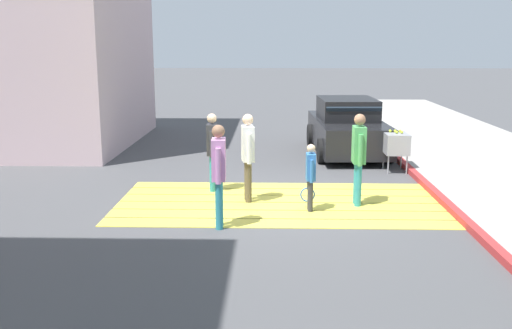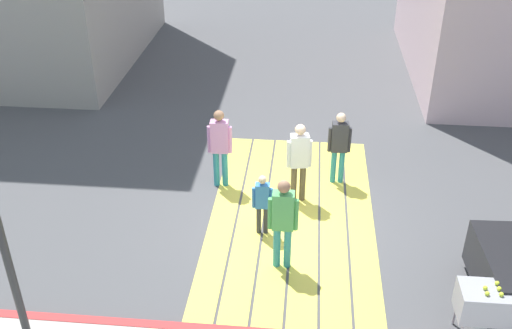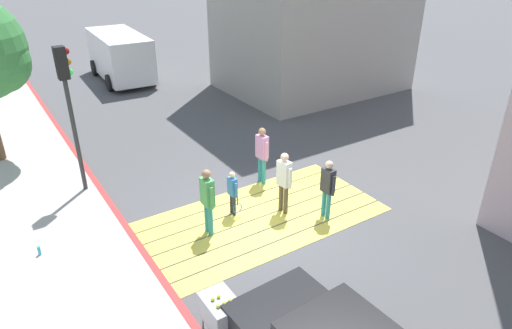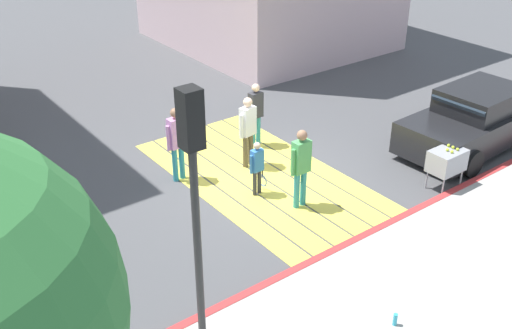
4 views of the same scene
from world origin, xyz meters
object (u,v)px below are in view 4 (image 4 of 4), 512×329
Objects in this scene: car_parked_near_curb at (475,120)px; pedestrian_child_with_racket at (257,165)px; tennis_ball_cart at (447,161)px; traffic_light_corner at (193,171)px; pedestrian_adult_trailing at (177,139)px; pedestrian_teen_behind at (301,163)px; pedestrian_adult_lead at (256,110)px; water_bottle at (395,320)px; pedestrian_adult_side at (248,127)px.

car_parked_near_curb is 3.39× the size of pedestrian_child_with_racket.
tennis_ball_cart is (-0.90, 2.30, -0.04)m from car_parked_near_curb.
traffic_light_corner is (-1.58, 9.21, 2.30)m from car_parked_near_curb.
pedestrian_adult_trailing is (3.04, 6.88, 0.31)m from car_parked_near_curb.
pedestrian_teen_behind reaches higher than tennis_ball_cart.
pedestrian_adult_trailing is 0.99× the size of pedestrian_teen_behind.
pedestrian_adult_lead reaches higher than tennis_ball_cart.
tennis_ball_cart is at bearing -61.11° from water_bottle.
car_parked_near_curb is 4.29× the size of tennis_ball_cart.
pedestrian_child_with_racket is at bearing 152.21° from pedestrian_adult_side.
traffic_light_corner is at bearing 153.23° from pedestrian_adult_trailing.
pedestrian_teen_behind is 1.40× the size of pedestrian_child_with_racket.
pedestrian_child_with_racket is at bearing -147.20° from pedestrian_adult_trailing.
pedestrian_adult_lead is 0.95× the size of pedestrian_adult_side.
tennis_ball_cart is 4.63× the size of water_bottle.
water_bottle is (-2.40, 4.35, -0.47)m from tennis_ball_cart.
pedestrian_teen_behind is (-2.94, 1.04, 0.08)m from pedestrian_adult_lead.
pedestrian_teen_behind reaches higher than pedestrian_adult_lead.
pedestrian_child_with_racket is at bearing -48.40° from traffic_light_corner.
traffic_light_corner is at bearing 118.36° from pedestrian_teen_behind.
pedestrian_adult_lead is 3.12m from pedestrian_teen_behind.
pedestrian_adult_trailing reaches higher than tennis_ball_cart.
traffic_light_corner is at bearing 56.15° from water_bottle.
pedestrian_child_with_racket is (1.42, 5.83, -0.01)m from car_parked_near_curb.
pedestrian_adult_lead is 1.30× the size of pedestrian_child_with_racket.
pedestrian_adult_lead is 2.48m from pedestrian_child_with_racket.
pedestrian_adult_side is (2.62, 5.20, 0.29)m from car_parked_near_curb.
pedestrian_adult_trailing is (6.34, 0.23, 0.81)m from water_bottle.
pedestrian_adult_trailing is at bearing 75.82° from pedestrian_adult_side.
water_bottle is 6.14m from pedestrian_adult_side.
tennis_ball_cart is 0.58× the size of pedestrian_adult_side.
traffic_light_corner is 4.17m from water_bottle.
pedestrian_adult_side is at bearing -5.56° from pedestrian_teen_behind.
pedestrian_adult_side reaches higher than water_bottle.
car_parked_near_curb is 5.55m from pedestrian_adult_lead.
pedestrian_teen_behind reaches higher than pedestrian_child_with_racket.
car_parked_near_curb is 6.00m from pedestrian_child_with_racket.
traffic_light_corner is 2.37× the size of pedestrian_adult_trailing.
pedestrian_adult_lead reaches higher than water_bottle.
pedestrian_adult_side is at bearing -104.18° from pedestrian_adult_trailing.
traffic_light_corner reaches higher than tennis_ball_cart.
pedestrian_adult_trailing is 1.96m from pedestrian_child_with_racket.
traffic_light_corner is 4.75m from pedestrian_teen_behind.
pedestrian_adult_side is 2.16m from pedestrian_teen_behind.
pedestrian_child_with_racket is (-1.99, 1.46, -0.25)m from pedestrian_adult_lead.
pedestrian_adult_side reaches higher than pedestrian_adult_lead.
pedestrian_adult_lead is at bearing 25.67° from tennis_ball_cart.
car_parked_near_curb is 2.47× the size of pedestrian_adult_side.
pedestrian_child_with_racket is at bearing -9.79° from water_bottle.
traffic_light_corner is 2.53× the size of pedestrian_adult_lead.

